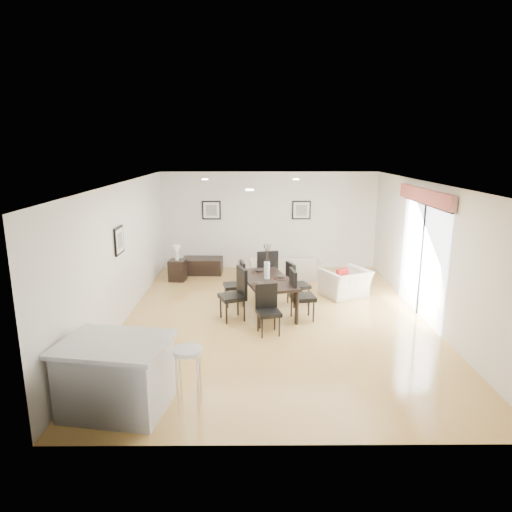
{
  "coord_description": "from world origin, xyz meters",
  "views": [
    {
      "loc": [
        -0.45,
        -8.62,
        3.38
      ],
      "look_at": [
        -0.39,
        0.4,
        1.2
      ],
      "focal_mm": 32.0,
      "sensor_mm": 36.0,
      "label": 1
    }
  ],
  "objects_px": {
    "sofa": "(281,267)",
    "bar_stool": "(188,357)",
    "dining_chair_wnear": "(237,291)",
    "dining_chair_wfar": "(238,281)",
    "armchair": "(345,283)",
    "dining_chair_enear": "(298,292)",
    "kitchen_island": "(116,375)",
    "side_table": "(178,270)",
    "dining_chair_foot": "(266,270)",
    "dining_chair_efar": "(295,281)",
    "dining_chair_head": "(268,306)",
    "coffee_table": "(203,266)",
    "dining_table": "(267,282)"
  },
  "relations": [
    {
      "from": "sofa",
      "to": "bar_stool",
      "type": "height_order",
      "value": "bar_stool"
    },
    {
      "from": "dining_chair_wnear",
      "to": "dining_chair_wfar",
      "type": "bearing_deg",
      "value": 158.47
    },
    {
      "from": "armchair",
      "to": "dining_chair_enear",
      "type": "relative_size",
      "value": 0.95
    },
    {
      "from": "kitchen_island",
      "to": "side_table",
      "type": "bearing_deg",
      "value": 101.21
    },
    {
      "from": "dining_chair_wnear",
      "to": "dining_chair_enear",
      "type": "bearing_deg",
      "value": 66.11
    },
    {
      "from": "dining_chair_foot",
      "to": "bar_stool",
      "type": "xyz_separation_m",
      "value": [
        -1.14,
        -4.69,
        0.13
      ]
    },
    {
      "from": "kitchen_island",
      "to": "bar_stool",
      "type": "xyz_separation_m",
      "value": [
        0.95,
        -0.0,
        0.25
      ]
    },
    {
      "from": "dining_chair_efar",
      "to": "dining_chair_head",
      "type": "distance_m",
      "value": 1.62
    },
    {
      "from": "coffee_table",
      "to": "bar_stool",
      "type": "bearing_deg",
      "value": -83.59
    },
    {
      "from": "dining_chair_head",
      "to": "dining_table",
      "type": "bearing_deg",
      "value": 76.45
    },
    {
      "from": "dining_table",
      "to": "dining_chair_wnear",
      "type": "xyz_separation_m",
      "value": [
        -0.61,
        -0.4,
        -0.06
      ]
    },
    {
      "from": "dining_chair_efar",
      "to": "dining_chair_enear",
      "type": "bearing_deg",
      "value": 160.48
    },
    {
      "from": "dining_chair_wnear",
      "to": "dining_chair_head",
      "type": "height_order",
      "value": "dining_chair_wnear"
    },
    {
      "from": "armchair",
      "to": "dining_chair_efar",
      "type": "bearing_deg",
      "value": -1.13
    },
    {
      "from": "dining_chair_wfar",
      "to": "dining_chair_head",
      "type": "xyz_separation_m",
      "value": [
        0.6,
        -1.54,
        -0.03
      ]
    },
    {
      "from": "dining_chair_wnear",
      "to": "dining_chair_foot",
      "type": "bearing_deg",
      "value": 135.02
    },
    {
      "from": "dining_chair_wnear",
      "to": "dining_chair_head",
      "type": "distance_m",
      "value": 0.91
    },
    {
      "from": "dining_table",
      "to": "dining_chair_foot",
      "type": "height_order",
      "value": "dining_chair_foot"
    },
    {
      "from": "dining_chair_wnear",
      "to": "bar_stool",
      "type": "relative_size",
      "value": 1.23
    },
    {
      "from": "dining_chair_foot",
      "to": "armchair",
      "type": "bearing_deg",
      "value": 164.95
    },
    {
      "from": "dining_chair_head",
      "to": "kitchen_island",
      "type": "height_order",
      "value": "kitchen_island"
    },
    {
      "from": "bar_stool",
      "to": "armchair",
      "type": "bearing_deg",
      "value": 57.4
    },
    {
      "from": "coffee_table",
      "to": "side_table",
      "type": "bearing_deg",
      "value": -128.05
    },
    {
      "from": "dining_chair_wnear",
      "to": "dining_chair_head",
      "type": "relative_size",
      "value": 1.15
    },
    {
      "from": "dining_chair_wnear",
      "to": "dining_chair_enear",
      "type": "relative_size",
      "value": 1.02
    },
    {
      "from": "armchair",
      "to": "side_table",
      "type": "xyz_separation_m",
      "value": [
        -4.06,
        1.32,
        -0.05
      ]
    },
    {
      "from": "dining_table",
      "to": "dining_chair_enear",
      "type": "distance_m",
      "value": 0.76
    },
    {
      "from": "bar_stool",
      "to": "dining_chair_enear",
      "type": "bearing_deg",
      "value": 61.4
    },
    {
      "from": "dining_chair_enear",
      "to": "coffee_table",
      "type": "height_order",
      "value": "dining_chair_enear"
    },
    {
      "from": "sofa",
      "to": "bar_stool",
      "type": "relative_size",
      "value": 2.54
    },
    {
      "from": "armchair",
      "to": "dining_chair_enear",
      "type": "xyz_separation_m",
      "value": [
        -1.22,
        -1.44,
        0.26
      ]
    },
    {
      "from": "sofa",
      "to": "dining_chair_wnear",
      "type": "distance_m",
      "value": 3.02
    },
    {
      "from": "coffee_table",
      "to": "bar_stool",
      "type": "distance_m",
      "value": 6.65
    },
    {
      "from": "dining_chair_foot",
      "to": "side_table",
      "type": "distance_m",
      "value": 2.59
    },
    {
      "from": "dining_table",
      "to": "dining_chair_efar",
      "type": "distance_m",
      "value": 0.75
    },
    {
      "from": "armchair",
      "to": "dining_chair_wnear",
      "type": "xyz_separation_m",
      "value": [
        -2.44,
        -1.39,
        0.27
      ]
    },
    {
      "from": "dining_table",
      "to": "bar_stool",
      "type": "xyz_separation_m",
      "value": [
        -1.12,
        -3.62,
        0.08
      ]
    },
    {
      "from": "side_table",
      "to": "kitchen_island",
      "type": "distance_m",
      "value": 5.94
    },
    {
      "from": "dining_chair_efar",
      "to": "bar_stool",
      "type": "xyz_separation_m",
      "value": [
        -1.74,
        -4.03,
        0.2
      ]
    },
    {
      "from": "sofa",
      "to": "coffee_table",
      "type": "bearing_deg",
      "value": -22.08
    },
    {
      "from": "dining_chair_enear",
      "to": "dining_chair_head",
      "type": "bearing_deg",
      "value": 127.55
    },
    {
      "from": "dining_chair_enear",
      "to": "coffee_table",
      "type": "xyz_separation_m",
      "value": [
        -2.27,
        3.44,
        -0.37
      ]
    },
    {
      "from": "dining_chair_wfar",
      "to": "dining_chair_foot",
      "type": "height_order",
      "value": "dining_chair_foot"
    },
    {
      "from": "dining_table",
      "to": "dining_chair_foot",
      "type": "relative_size",
      "value": 1.76
    },
    {
      "from": "armchair",
      "to": "coffee_table",
      "type": "relative_size",
      "value": 0.93
    },
    {
      "from": "dining_table",
      "to": "dining_chair_wnear",
      "type": "bearing_deg",
      "value": -160.88
    },
    {
      "from": "sofa",
      "to": "dining_chair_efar",
      "type": "distance_m",
      "value": 2.03
    },
    {
      "from": "dining_table",
      "to": "dining_chair_efar",
      "type": "relative_size",
      "value": 1.98
    },
    {
      "from": "dining_chair_head",
      "to": "coffee_table",
      "type": "xyz_separation_m",
      "value": [
        -1.64,
        4.07,
        -0.3
      ]
    },
    {
      "from": "dining_chair_wfar",
      "to": "side_table",
      "type": "xyz_separation_m",
      "value": [
        -1.61,
        1.86,
        -0.27
      ]
    }
  ]
}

